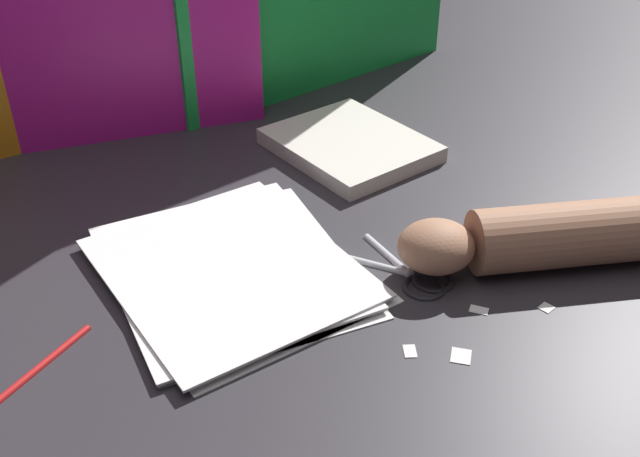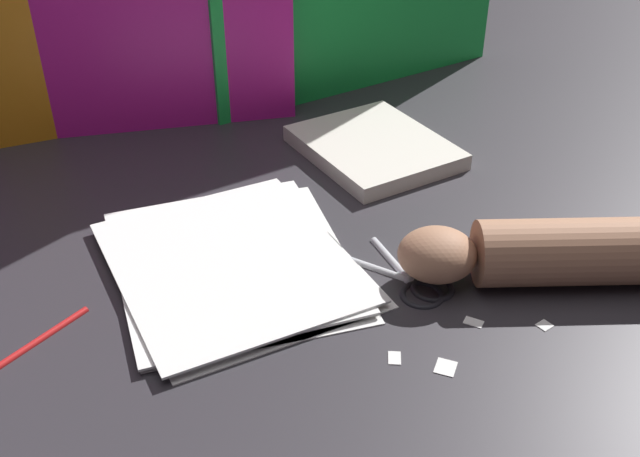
{
  "view_description": "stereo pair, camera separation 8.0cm",
  "coord_description": "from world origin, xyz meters",
  "px_view_note": "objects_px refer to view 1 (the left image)",
  "views": [
    {
      "loc": [
        -0.28,
        -0.62,
        0.51
      ],
      "look_at": [
        0.04,
        -0.03,
        0.06
      ],
      "focal_mm": 42.0,
      "sensor_mm": 36.0,
      "label": 1
    },
    {
      "loc": [
        -0.21,
        -0.66,
        0.51
      ],
      "look_at": [
        0.04,
        -0.03,
        0.06
      ],
      "focal_mm": 42.0,
      "sensor_mm": 36.0,
      "label": 2
    }
  ],
  "objects_px": {
    "scissors": "(414,273)",
    "hand_forearm": "(547,236)",
    "book_closed": "(350,145)",
    "paper_stack": "(232,269)"
  },
  "relations": [
    {
      "from": "scissors",
      "to": "hand_forearm",
      "type": "distance_m",
      "value": 0.15
    },
    {
      "from": "hand_forearm",
      "to": "book_closed",
      "type": "bearing_deg",
      "value": 99.3
    },
    {
      "from": "paper_stack",
      "to": "hand_forearm",
      "type": "height_order",
      "value": "hand_forearm"
    },
    {
      "from": "book_closed",
      "to": "hand_forearm",
      "type": "xyz_separation_m",
      "value": [
        0.06,
        -0.34,
        0.03
      ]
    },
    {
      "from": "book_closed",
      "to": "hand_forearm",
      "type": "distance_m",
      "value": 0.34
    },
    {
      "from": "paper_stack",
      "to": "scissors",
      "type": "height_order",
      "value": "paper_stack"
    },
    {
      "from": "hand_forearm",
      "to": "paper_stack",
      "type": "bearing_deg",
      "value": 154.51
    },
    {
      "from": "paper_stack",
      "to": "book_closed",
      "type": "xyz_separation_m",
      "value": [
        0.26,
        0.19,
        0.01
      ]
    },
    {
      "from": "scissors",
      "to": "hand_forearm",
      "type": "xyz_separation_m",
      "value": [
        0.14,
        -0.05,
        0.03
      ]
    },
    {
      "from": "paper_stack",
      "to": "book_closed",
      "type": "relative_size",
      "value": 1.31
    }
  ]
}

